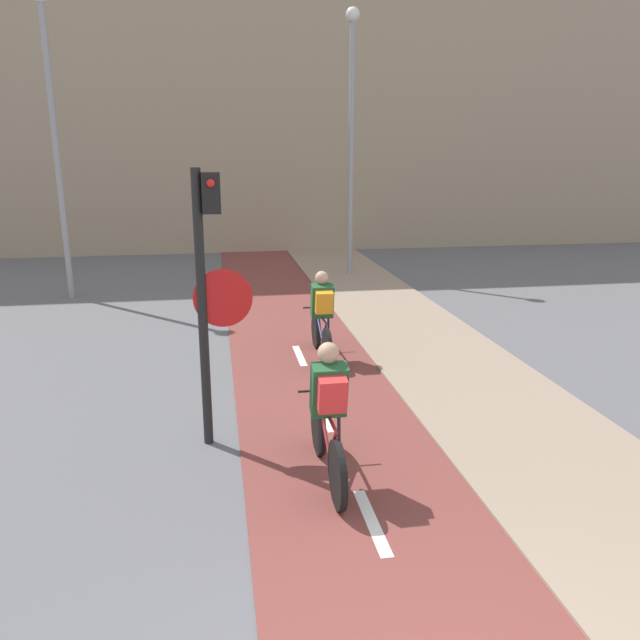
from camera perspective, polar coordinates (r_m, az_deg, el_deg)
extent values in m
cube|color=white|center=(6.13, 4.76, -17.88)|extent=(0.12, 1.10, 0.00)
cube|color=white|center=(8.29, 0.48, -8.63)|extent=(0.12, 1.10, 0.00)
cube|color=white|center=(10.60, -1.88, -3.27)|extent=(0.12, 1.10, 0.00)
cube|color=gray|center=(24.42, -6.84, 20.90)|extent=(60.00, 5.00, 11.79)
cylinder|color=black|center=(7.17, -10.70, 0.65)|extent=(0.11, 0.11, 3.20)
cube|color=black|center=(6.96, -9.93, 11.37)|extent=(0.20, 0.20, 0.44)
sphere|color=red|center=(6.84, -9.97, 12.23)|extent=(0.09, 0.09, 0.09)
cone|color=red|center=(7.12, -8.87, 1.97)|extent=(0.67, 0.01, 0.67)
cone|color=silver|center=(7.13, -8.87, 1.98)|extent=(0.60, 0.02, 0.60)
cylinder|color=gray|center=(15.79, -22.90, 13.58)|extent=(0.14, 0.14, 6.53)
cylinder|color=gray|center=(17.45, 2.85, 14.97)|extent=(0.14, 0.14, 6.68)
sphere|color=silver|center=(17.78, 3.01, 26.14)|extent=(0.36, 0.36, 0.36)
cylinder|color=black|center=(6.20, 1.63, -13.98)|extent=(0.07, 0.68, 0.68)
cylinder|color=black|center=(7.21, -0.16, -9.62)|extent=(0.07, 0.68, 0.68)
cylinder|color=maroon|center=(6.81, 0.33, -9.48)|extent=(0.04, 0.73, 0.42)
cylinder|color=maroon|center=(6.33, 1.18, -11.31)|extent=(0.04, 0.38, 0.45)
cylinder|color=maroon|center=(6.56, 0.61, -8.42)|extent=(0.04, 1.07, 0.07)
cylinder|color=maroon|center=(6.39, 1.24, -13.12)|extent=(0.04, 0.44, 0.05)
cylinder|color=black|center=(7.04, -0.16, -6.46)|extent=(0.46, 0.03, 0.03)
cube|color=#235B33|center=(6.33, 0.82, -6.40)|extent=(0.36, 0.31, 0.59)
sphere|color=tan|center=(6.24, 0.76, -3.03)|extent=(0.22, 0.22, 0.22)
cylinder|color=#232328|center=(6.46, -0.03, -10.23)|extent=(0.04, 0.07, 0.43)
cylinder|color=#232328|center=(6.50, 1.74, -10.10)|extent=(0.04, 0.07, 0.43)
cube|color=red|center=(6.16, 1.12, -6.83)|extent=(0.28, 0.23, 0.39)
cylinder|color=black|center=(9.96, 0.65, -2.63)|extent=(0.07, 0.66, 0.66)
cylinder|color=black|center=(10.99, -0.36, -0.92)|extent=(0.07, 0.66, 0.66)
cylinder|color=navy|center=(10.62, -0.07, -0.52)|extent=(0.04, 0.70, 0.41)
cylinder|color=navy|center=(10.14, 0.41, -1.19)|extent=(0.04, 0.37, 0.43)
cylinder|color=navy|center=(10.41, 0.09, 0.33)|extent=(0.04, 1.02, 0.07)
cylinder|color=navy|center=(10.15, 0.44, -2.32)|extent=(0.04, 0.42, 0.05)
cylinder|color=black|center=(10.89, -0.36, 1.17)|extent=(0.46, 0.03, 0.03)
cube|color=#235B33|center=(10.22, 0.20, 1.76)|extent=(0.36, 0.31, 0.59)
sphere|color=tan|center=(10.18, 0.16, 3.89)|extent=(0.22, 0.22, 0.22)
cylinder|color=#232328|center=(10.28, -0.32, -0.67)|extent=(0.04, 0.07, 0.41)
cylinder|color=#232328|center=(10.31, 0.78, -0.62)|extent=(0.04, 0.07, 0.41)
cube|color=orange|center=(10.04, 0.37, 1.64)|extent=(0.28, 0.23, 0.39)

